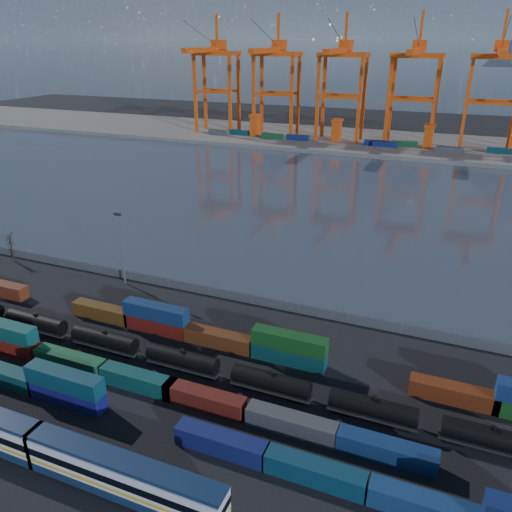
% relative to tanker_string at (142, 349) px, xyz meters
% --- Properties ---
extents(ground, '(700.00, 700.00, 0.00)m').
position_rel_tanker_string_xyz_m(ground, '(9.76, -3.06, -1.99)').
color(ground, black).
rests_on(ground, ground).
extents(harbor_water, '(700.00, 700.00, 0.00)m').
position_rel_tanker_string_xyz_m(harbor_water, '(9.76, 101.94, -1.98)').
color(harbor_water, '#303946').
rests_on(harbor_water, ground).
extents(far_quay, '(700.00, 70.00, 2.00)m').
position_rel_tanker_string_xyz_m(far_quay, '(9.76, 206.94, -0.99)').
color(far_quay, '#514F4C').
rests_on(far_quay, ground).
extents(container_row_south, '(140.58, 2.61, 5.56)m').
position_rel_tanker_string_xyz_m(container_row_south, '(15.11, -13.59, 0.20)').
color(container_row_south, '#3E4243').
rests_on(container_row_south, ground).
extents(container_row_mid, '(117.21, 2.62, 5.58)m').
position_rel_tanker_string_xyz_m(container_row_mid, '(-8.88, -6.70, -0.29)').
color(container_row_mid, '#414246').
rests_on(container_row_mid, ground).
extents(container_row_north, '(141.13, 2.61, 5.55)m').
position_rel_tanker_string_xyz_m(container_row_north, '(3.67, 8.62, 0.09)').
color(container_row_north, navy).
rests_on(container_row_north, ground).
extents(tanker_string, '(121.40, 2.77, 3.97)m').
position_rel_tanker_string_xyz_m(tanker_string, '(0.00, 0.00, 0.00)').
color(tanker_string, black).
rests_on(tanker_string, ground).
extents(waterfront_fence, '(160.12, 0.12, 2.20)m').
position_rel_tanker_string_xyz_m(waterfront_fence, '(9.76, 24.94, -0.99)').
color(waterfront_fence, '#595B5E').
rests_on(waterfront_fence, ground).
extents(bare_tree, '(1.97, 2.06, 7.75)m').
position_rel_tanker_string_xyz_m(bare_tree, '(-52.91, 22.73, 1.85)').
color(bare_tree, black).
rests_on(bare_tree, ground).
extents(yard_light_mast, '(1.60, 0.40, 16.60)m').
position_rel_tanker_string_xyz_m(yard_light_mast, '(-20.24, 22.94, 7.31)').
color(yard_light_mast, slate).
rests_on(yard_light_mast, ground).
extents(gantry_cranes, '(199.05, 46.18, 62.53)m').
position_rel_tanker_string_xyz_m(gantry_cranes, '(2.26, 200.28, 36.34)').
color(gantry_cranes, '#E14D0F').
rests_on(gantry_cranes, ground).
extents(quay_containers, '(172.58, 10.99, 2.60)m').
position_rel_tanker_string_xyz_m(quay_containers, '(-1.23, 192.40, 1.31)').
color(quay_containers, navy).
rests_on(quay_containers, far_quay).
extents(straddle_carriers, '(140.00, 7.00, 11.10)m').
position_rel_tanker_string_xyz_m(straddle_carriers, '(7.26, 196.94, 5.83)').
color(straddle_carriers, '#E14D0F').
rests_on(straddle_carriers, far_quay).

